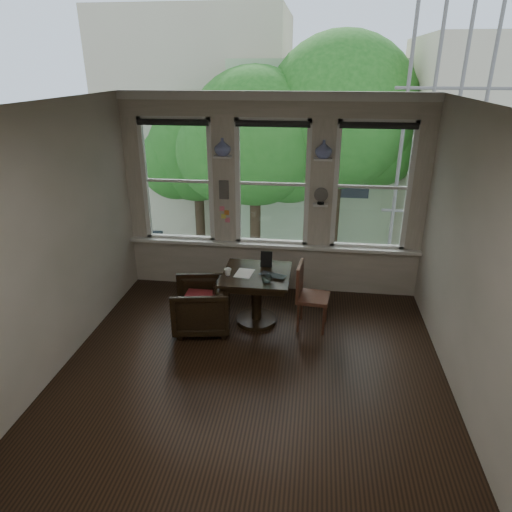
# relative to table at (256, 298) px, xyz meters

# --- Properties ---
(ground) EXTENTS (4.50, 4.50, 0.00)m
(ground) POSITION_rel_table_xyz_m (0.09, -1.11, -0.38)
(ground) COLOR black
(ground) RESTS_ON ground
(ceiling) EXTENTS (4.50, 4.50, 0.00)m
(ceiling) POSITION_rel_table_xyz_m (0.09, -1.11, 2.62)
(ceiling) COLOR silver
(ceiling) RESTS_ON ground
(wall_back) EXTENTS (4.50, 0.00, 4.50)m
(wall_back) POSITION_rel_table_xyz_m (0.09, 1.14, 1.12)
(wall_back) COLOR beige
(wall_back) RESTS_ON ground
(wall_front) EXTENTS (4.50, 0.00, 4.50)m
(wall_front) POSITION_rel_table_xyz_m (0.09, -3.36, 1.12)
(wall_front) COLOR beige
(wall_front) RESTS_ON ground
(wall_left) EXTENTS (0.00, 4.50, 4.50)m
(wall_left) POSITION_rel_table_xyz_m (-2.16, -1.11, 1.12)
(wall_left) COLOR beige
(wall_left) RESTS_ON ground
(wall_right) EXTENTS (0.00, 4.50, 4.50)m
(wall_right) POSITION_rel_table_xyz_m (2.34, -1.11, 1.12)
(wall_right) COLOR beige
(wall_right) RESTS_ON ground
(window_left) EXTENTS (1.10, 0.12, 1.90)m
(window_left) POSITION_rel_table_xyz_m (-1.36, 1.14, 1.32)
(window_left) COLOR white
(window_left) RESTS_ON ground
(window_center) EXTENTS (1.10, 0.12, 1.90)m
(window_center) POSITION_rel_table_xyz_m (0.09, 1.14, 1.32)
(window_center) COLOR white
(window_center) RESTS_ON ground
(window_right) EXTENTS (1.10, 0.12, 1.90)m
(window_right) POSITION_rel_table_xyz_m (1.54, 1.14, 1.32)
(window_right) COLOR white
(window_right) RESTS_ON ground
(shelf_left) EXTENTS (0.26, 0.16, 0.03)m
(shelf_left) POSITION_rel_table_xyz_m (-0.64, 1.04, 1.73)
(shelf_left) COLOR white
(shelf_left) RESTS_ON ground
(shelf_right) EXTENTS (0.26, 0.16, 0.03)m
(shelf_right) POSITION_rel_table_xyz_m (0.81, 1.04, 1.73)
(shelf_right) COLOR white
(shelf_right) RESTS_ON ground
(intercom) EXTENTS (0.14, 0.06, 0.28)m
(intercom) POSITION_rel_table_xyz_m (-0.64, 1.07, 1.23)
(intercom) COLOR #59544F
(intercom) RESTS_ON ground
(sticky_notes) EXTENTS (0.16, 0.01, 0.24)m
(sticky_notes) POSITION_rel_table_xyz_m (-0.64, 1.08, 0.88)
(sticky_notes) COLOR pink
(sticky_notes) RESTS_ON ground
(desk_fan) EXTENTS (0.20, 0.20, 0.24)m
(desk_fan) POSITION_rel_table_xyz_m (0.81, 1.02, 1.16)
(desk_fan) COLOR #59544F
(desk_fan) RESTS_ON ground
(vase_left) EXTENTS (0.24, 0.24, 0.25)m
(vase_left) POSITION_rel_table_xyz_m (-0.64, 1.04, 1.86)
(vase_left) COLOR silver
(vase_left) RESTS_ON shelf_left
(vase_right) EXTENTS (0.24, 0.24, 0.25)m
(vase_right) POSITION_rel_table_xyz_m (0.81, 1.04, 1.86)
(vase_right) COLOR silver
(vase_right) RESTS_ON shelf_right
(table) EXTENTS (0.90, 0.90, 0.75)m
(table) POSITION_rel_table_xyz_m (0.00, 0.00, 0.00)
(table) COLOR black
(table) RESTS_ON ground
(armchair_left) EXTENTS (0.87, 0.85, 0.69)m
(armchair_left) POSITION_rel_table_xyz_m (-0.71, -0.27, -0.03)
(armchair_left) COLOR black
(armchair_left) RESTS_ON ground
(cushion_red) EXTENTS (0.45, 0.45, 0.06)m
(cushion_red) POSITION_rel_table_xyz_m (-0.71, -0.27, 0.08)
(cushion_red) COLOR maroon
(cushion_red) RESTS_ON armchair_left
(side_chair_right) EXTENTS (0.46, 0.46, 0.92)m
(side_chair_right) POSITION_rel_table_xyz_m (0.77, -0.04, 0.09)
(side_chair_right) COLOR #402217
(side_chair_right) RESTS_ON ground
(laptop) EXTENTS (0.41, 0.34, 0.03)m
(laptop) POSITION_rel_table_xyz_m (0.21, -0.13, 0.39)
(laptop) COLOR black
(laptop) RESTS_ON table
(mug) EXTENTS (0.12, 0.12, 0.09)m
(mug) POSITION_rel_table_xyz_m (-0.37, -0.12, 0.42)
(mug) COLOR white
(mug) RESTS_ON table
(drinking_glass) EXTENTS (0.14, 0.14, 0.10)m
(drinking_glass) POSITION_rel_table_xyz_m (0.17, -0.28, 0.43)
(drinking_glass) COLOR white
(drinking_glass) RESTS_ON table
(tablet) EXTENTS (0.16, 0.08, 0.22)m
(tablet) POSITION_rel_table_xyz_m (0.11, 0.23, 0.48)
(tablet) COLOR black
(tablet) RESTS_ON table
(papers) EXTENTS (0.26, 0.33, 0.00)m
(papers) POSITION_rel_table_xyz_m (-0.16, -0.03, 0.38)
(papers) COLOR silver
(papers) RESTS_ON table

